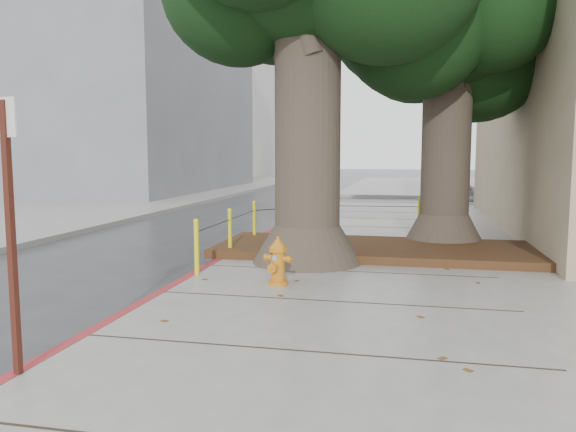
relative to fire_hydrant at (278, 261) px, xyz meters
name	(u,v)px	position (x,y,z in m)	size (l,w,h in m)	color
ground	(294,310)	(0.42, -0.79, -0.52)	(140.00, 140.00, 0.00)	#28282B
sidewalk_far	(480,186)	(6.42, 29.21, -0.44)	(16.00, 20.00, 0.15)	slate
curb_red	(217,264)	(-1.58, 1.71, -0.44)	(0.14, 26.00, 0.16)	maroon
planter_bed	(376,249)	(1.32, 3.11, -0.29)	(6.40, 2.60, 0.16)	black
building_far_grey	(112,85)	(-14.58, 21.21, 5.48)	(12.00, 16.00, 12.00)	slate
building_far_white	(215,98)	(-16.58, 44.21, 6.98)	(12.00, 18.00, 15.00)	silver
tree_far	(466,18)	(3.06, 4.53, 4.50)	(4.50, 3.80, 7.17)	#4C3F33
bollard_ring	(295,223)	(-0.45, 3.58, 0.15)	(3.79, 5.39, 0.95)	yellow
fire_hydrant	(278,261)	(0.00, 0.00, 0.00)	(0.40, 0.38, 0.75)	orange
signpost	(10,221)	(-1.53, -3.93, 1.05)	(0.25, 0.07, 2.50)	#471911
car_silver	(459,191)	(4.12, 16.95, 0.02)	(1.26, 3.14, 1.07)	#AAAAAF
car_dark	(152,185)	(-10.95, 18.49, 0.02)	(1.50, 3.69, 1.07)	black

